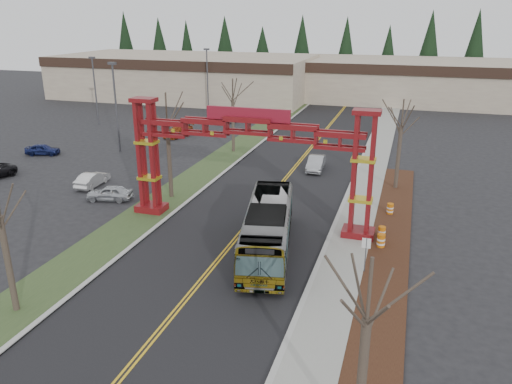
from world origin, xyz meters
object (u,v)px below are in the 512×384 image
at_px(retail_building_west, 186,76).
at_px(parked_car_mid_a, 178,131).
at_px(bare_tree_median_mid, 167,122).
at_px(barrel_south, 381,241).
at_px(parked_car_near_b, 92,179).
at_px(barrel_mid, 382,233).
at_px(transit_bus, 268,228).
at_px(light_pole_far, 207,75).
at_px(silver_sedan, 316,163).
at_px(bare_tree_right_far, 401,126).
at_px(parked_car_far_a, 229,118).
at_px(light_pole_mid, 95,86).
at_px(street_sign, 366,248).
at_px(barrel_north, 390,209).
at_px(gateway_arch, 248,145).
at_px(parked_car_near_a, 110,193).
at_px(bare_tree_median_far, 233,100).
at_px(retail_building_east, 411,80).
at_px(parked_car_mid_b, 43,149).
at_px(light_pole_near, 116,101).
at_px(bare_tree_right_near, 367,320).

height_order(retail_building_west, parked_car_mid_a, retail_building_west).
bearing_deg(bare_tree_median_mid, barrel_south, -15.04).
height_order(parked_car_near_b, barrel_mid, parked_car_near_b).
height_order(transit_bus, light_pole_far, light_pole_far).
relative_size(parked_car_mid_a, light_pole_far, 0.49).
distance_m(silver_sedan, bare_tree_right_far, 9.87).
height_order(retail_building_west, parked_car_far_a, retail_building_west).
height_order(light_pole_mid, street_sign, light_pole_mid).
bearing_deg(parked_car_mid_a, retail_building_west, 125.11).
xyz_separation_m(parked_car_mid_a, barrel_north, (27.06, -18.99, -0.21)).
bearing_deg(gateway_arch, street_sign, -29.45).
xyz_separation_m(silver_sedan, parked_car_near_b, (-18.24, -10.87, -0.05)).
relative_size(parked_car_far_a, barrel_mid, 4.10).
relative_size(parked_car_near_b, parked_car_far_a, 0.99).
relative_size(parked_car_near_a, parked_car_near_b, 0.96).
distance_m(bare_tree_right_far, barrel_south, 13.65).
bearing_deg(bare_tree_median_far, light_pole_mid, 160.09).
bearing_deg(barrel_mid, parked_car_near_a, 177.07).
xyz_separation_m(retail_building_east, bare_tree_right_far, (0.00, -50.61, 2.12)).
height_order(parked_car_far_a, street_sign, street_sign).
height_order(parked_car_mid_b, barrel_north, parked_car_mid_b).
relative_size(gateway_arch, retail_building_east, 0.48).
height_order(parked_car_near_b, parked_car_mid_b, parked_car_near_b).
distance_m(light_pole_near, barrel_south, 34.48).
xyz_separation_m(transit_bus, street_sign, (6.32, -1.05, 0.01)).
xyz_separation_m(retail_building_east, parked_car_far_a, (-23.93, -28.38, -2.86)).
distance_m(parked_car_near_a, bare_tree_right_near, 30.10).
xyz_separation_m(parked_car_mid_a, light_pole_far, (-3.46, 18.18, 4.88)).
xyz_separation_m(bare_tree_right_near, barrel_north, (-0.12, 23.00, -4.92)).
bearing_deg(parked_car_near_a, parked_car_mid_b, -137.05).
distance_m(silver_sedan, light_pole_near, 22.94).
distance_m(retail_building_east, bare_tree_median_mid, 61.30).
bearing_deg(retail_building_east, light_pole_far, -146.94).
relative_size(gateway_arch, silver_sedan, 4.30).
bearing_deg(parked_car_mid_b, retail_building_west, -12.88).
bearing_deg(silver_sedan, parked_car_near_a, -140.40).
bearing_deg(bare_tree_median_far, parked_car_near_a, -104.41).
distance_m(parked_car_mid_b, bare_tree_right_far, 37.90).
bearing_deg(parked_car_near_b, parked_car_mid_a, -89.20).
xyz_separation_m(silver_sedan, light_pole_mid, (-33.36, 12.53, 4.63)).
height_order(gateway_arch, bare_tree_right_far, gateway_arch).
distance_m(bare_tree_median_mid, barrel_mid, 18.87).
bearing_deg(silver_sedan, barrel_north, -55.22).
bearing_deg(bare_tree_median_mid, gateway_arch, -23.20).
height_order(retail_building_east, bare_tree_right_near, bare_tree_right_near).
bearing_deg(bare_tree_median_far, retail_building_west, 122.11).
height_order(parked_car_mid_b, bare_tree_median_far, bare_tree_median_far).
distance_m(parked_car_near_a, street_sign, 22.41).
distance_m(retail_building_west, parked_car_mid_b, 42.76).
height_order(transit_bus, barrel_south, transit_bus).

